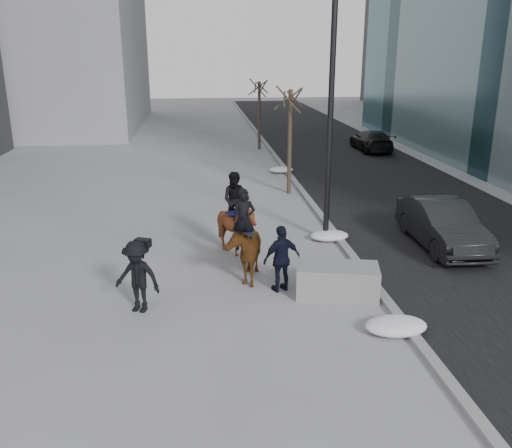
{
  "coord_description": "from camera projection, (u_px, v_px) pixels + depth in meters",
  "views": [
    {
      "loc": [
        -1.5,
        -12.47,
        5.91
      ],
      "look_at": [
        0.0,
        1.2,
        1.5
      ],
      "focal_mm": 38.0,
      "sensor_mm": 36.0,
      "label": 1
    }
  ],
  "objects": [
    {
      "name": "lamppost",
      "position": [
        331.0,
        82.0,
        16.39
      ],
      "size": [
        0.25,
        1.58,
        9.09
      ],
      "color": "black",
      "rests_on": "ground"
    },
    {
      "name": "feeder",
      "position": [
        282.0,
        259.0,
        13.73
      ],
      "size": [
        1.11,
        1.02,
        1.75
      ],
      "color": "black",
      "rests_on": "ground"
    },
    {
      "name": "ground",
      "position": [
        261.0,
        294.0,
        13.76
      ],
      "size": [
        120.0,
        120.0,
        0.0
      ],
      "primitive_type": "plane",
      "color": "gray",
      "rests_on": "ground"
    },
    {
      "name": "road",
      "position": [
        391.0,
        191.0,
        23.95
      ],
      "size": [
        8.0,
        90.0,
        0.01
      ],
      "primitive_type": "cube",
      "color": "black",
      "rests_on": "ground"
    },
    {
      "name": "tree_far",
      "position": [
        259.0,
        112.0,
        33.43
      ],
      "size": [
        1.2,
        1.2,
        4.58
      ],
      "primitive_type": null,
      "color": "#3A2A22",
      "rests_on": "ground"
    },
    {
      "name": "curb",
      "position": [
        303.0,
        192.0,
        23.52
      ],
      "size": [
        0.25,
        90.0,
        0.12
      ],
      "primitive_type": "cube",
      "color": "gray",
      "rests_on": "ground"
    },
    {
      "name": "snow_piles",
      "position": [
        326.0,
        231.0,
        18.1
      ],
      "size": [
        1.38,
        17.27,
        0.35
      ],
      "color": "silver",
      "rests_on": "ground"
    },
    {
      "name": "car_far",
      "position": [
        371.0,
        140.0,
        33.32
      ],
      "size": [
        1.81,
        4.4,
        1.27
      ],
      "primitive_type": "imported",
      "rotation": [
        0.0,
        0.0,
        3.14
      ],
      "color": "black",
      "rests_on": "ground"
    },
    {
      "name": "tree_near",
      "position": [
        290.0,
        137.0,
        22.78
      ],
      "size": [
        1.2,
        1.2,
        4.88
      ],
      "primitive_type": null,
      "color": "#362820",
      "rests_on": "ground"
    },
    {
      "name": "car_near",
      "position": [
        442.0,
        224.0,
        16.93
      ],
      "size": [
        1.62,
        4.43,
        1.45
      ],
      "primitive_type": "imported",
      "rotation": [
        0.0,
        0.0,
        -0.02
      ],
      "color": "black",
      "rests_on": "ground"
    },
    {
      "name": "mounted_left",
      "position": [
        244.0,
        246.0,
        14.51
      ],
      "size": [
        1.15,
        2.02,
        2.46
      ],
      "color": "#4C220F",
      "rests_on": "ground"
    },
    {
      "name": "camera_crew",
      "position": [
        137.0,
        276.0,
        12.63
      ],
      "size": [
        1.3,
        1.05,
        1.75
      ],
      "color": "black",
      "rests_on": "ground"
    },
    {
      "name": "mounted_right",
      "position": [
        236.0,
        222.0,
        16.22
      ],
      "size": [
        1.59,
        1.72,
        2.51
      ],
      "color": "#47240E",
      "rests_on": "ground"
    },
    {
      "name": "planter",
      "position": [
        337.0,
        281.0,
        13.58
      ],
      "size": [
        2.19,
        1.43,
        0.81
      ],
      "primitive_type": "cube",
      "rotation": [
        0.0,
        0.0,
        -0.22
      ],
      "color": "gray",
      "rests_on": "ground"
    }
  ]
}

